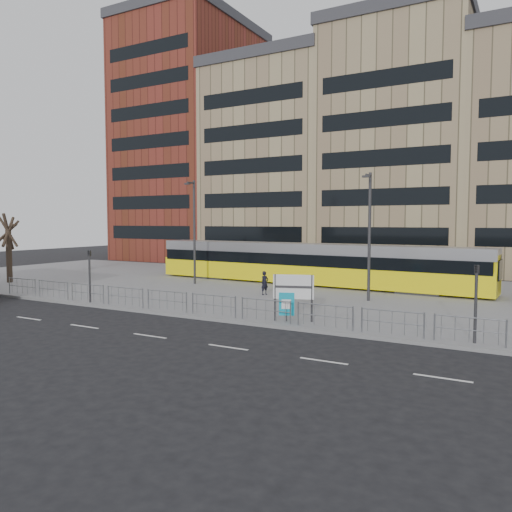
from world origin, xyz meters
The scene contains 15 objects.
ground centered at (0.00, 0.00, 0.00)m, with size 120.00×120.00×0.00m, color black.
plaza centered at (0.00, 12.00, 0.07)m, with size 64.00×24.00×0.15m, color gray.
kerb centered at (0.00, 0.05, 0.07)m, with size 64.00×0.25×0.17m, color gray.
building_row centered at (1.55, 34.27, 12.91)m, with size 70.40×18.40×31.20m.
pedestrian_barrier centered at (2.00, 0.50, 0.98)m, with size 32.07×0.07×1.10m.
road_markings centered at (1.00, -4.00, 0.01)m, with size 62.00×0.12×0.01m, color white.
tram centered at (1.44, 14.48, 1.71)m, with size 26.55×4.12×3.12m.
station_sign centered at (6.40, 1.24, 1.71)m, with size 1.89×0.69×2.25m.
ad_panel centered at (6.13, 1.07, 0.96)m, with size 0.70×0.34×1.39m.
pedestrian centered at (1.14, 8.22, 0.92)m, with size 0.56×0.37×1.55m, color black.
traffic_light_west centered at (-6.49, 0.50, 2.12)m, with size 0.20×0.23×3.10m.
traffic_light_east centered at (14.48, 0.79, 2.12)m, with size 0.22×0.24×3.10m.
lamp_post_west centered at (-6.31, 10.69, 4.47)m, with size 0.45×1.04×7.89m.
lamp_post_east centered at (7.79, 9.02, 4.37)m, with size 0.45×1.04×7.70m.
bare_tree centered at (-19.58, 4.38, 5.66)m, with size 4.53×4.53×7.58m.
Camera 1 is at (16.32, -20.36, 4.96)m, focal length 35.00 mm.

